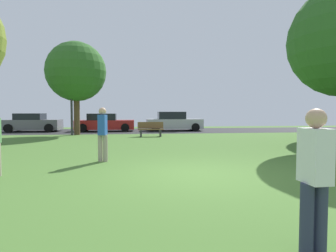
{
  "coord_description": "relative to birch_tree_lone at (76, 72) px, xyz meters",
  "views": [
    {
      "loc": [
        -1.5,
        -6.66,
        1.53
      ],
      "look_at": [
        0.0,
        5.52,
        0.91
      ],
      "focal_mm": 30.01,
      "sensor_mm": 36.0,
      "label": 1
    }
  ],
  "objects": [
    {
      "name": "person_bystander",
      "position": [
        5.66,
        -16.62,
        -3.33
      ],
      "size": [
        0.3,
        0.32,
        1.56
      ],
      "rotation": [
        0.0,
        0.0,
        1.59
      ],
      "color": "#2D334C",
      "rests_on": "ground_plane"
    },
    {
      "name": "parked_car_grey",
      "position": [
        -4.03,
        3.53,
        -3.53
      ],
      "size": [
        4.09,
        2.12,
        1.41
      ],
      "color": "slate",
      "rests_on": "ground_plane"
    },
    {
      "name": "birch_tree_lone",
      "position": [
        0.0,
        0.0,
        0.0
      ],
      "size": [
        3.92,
        3.92,
        6.16
      ],
      "color": "brown",
      "rests_on": "ground_plane"
    },
    {
      "name": "person_walking",
      "position": [
        2.82,
        -10.59,
        -3.26
      ],
      "size": [
        0.3,
        0.35,
        1.66
      ],
      "rotation": [
        0.0,
        0.0,
        1.4
      ],
      "color": "gray",
      "rests_on": "ground_plane"
    },
    {
      "name": "park_bench",
      "position": [
        4.81,
        -1.99,
        -3.72
      ],
      "size": [
        1.6,
        0.45,
        0.9
      ],
      "rotation": [
        0.0,
        0.0,
        3.14
      ],
      "color": "brown",
      "rests_on": "ground_plane"
    },
    {
      "name": "street_lamp_post",
      "position": [
        -0.23,
        -0.49,
        -1.93
      ],
      "size": [
        0.14,
        0.14,
        4.5
      ],
      "primitive_type": "cylinder",
      "color": "#2D2D33",
      "rests_on": "ground_plane"
    },
    {
      "name": "parked_car_red",
      "position": [
        1.48,
        3.34,
        -3.54
      ],
      "size": [
        4.54,
        1.99,
        1.4
      ],
      "color": "#B21E1E",
      "rests_on": "ground_plane"
    },
    {
      "name": "ground_plane",
      "position": [
        5.26,
        -12.69,
        -4.18
      ],
      "size": [
        44.0,
        44.0,
        0.0
      ],
      "primitive_type": "plane",
      "color": "#47702D"
    },
    {
      "name": "parked_car_silver",
      "position": [
        7.0,
        3.25,
        -3.48
      ],
      "size": [
        4.48,
        2.07,
        1.54
      ],
      "color": "#B7B7BC",
      "rests_on": "ground_plane"
    },
    {
      "name": "road_strip",
      "position": [
        5.26,
        3.31,
        -4.18
      ],
      "size": [
        44.0,
        6.4,
        0.01
      ],
      "primitive_type": "cube",
      "color": "#28282B",
      "rests_on": "ground_plane"
    }
  ]
}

